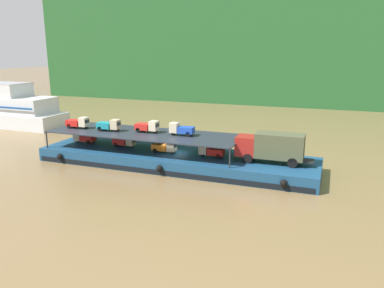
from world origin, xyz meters
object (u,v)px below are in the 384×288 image
Objects in this scene: mini_truck_lower_stern at (84,137)px; mini_truck_upper_mid at (109,125)px; mini_truck_upper_bow at (181,129)px; mini_truck_lower_fore at (211,151)px; mini_truck_upper_stern at (78,123)px; cargo_barge at (175,159)px; covered_lorry at (272,147)px; mini_truck_upper_fore at (147,126)px; mini_truck_lower_aft at (125,141)px; mini_truck_lower_mid at (165,147)px.

mini_truck_lower_stern is 4.73m from mini_truck_upper_mid.
mini_truck_lower_stern is 13.19m from mini_truck_upper_bow.
mini_truck_upper_bow is at bearing 172.53° from mini_truck_lower_fore.
mini_truck_upper_mid is at bearing -0.59° from mini_truck_upper_stern.
cargo_barge is 4.00× the size of covered_lorry.
mini_truck_upper_mid reaches higher than mini_truck_lower_stern.
mini_truck_upper_fore is at bearing 175.93° from mini_truck_lower_fore.
mini_truck_upper_mid is at bearing -149.62° from mini_truck_lower_aft.
mini_truck_lower_stern is 2.14m from mini_truck_upper_stern.
mini_truck_lower_fore is (16.68, -0.47, 0.00)m from mini_truck_lower_stern.
mini_truck_lower_stern is 1.00× the size of mini_truck_upper_bow.
mini_truck_lower_fore is 12.62m from mini_truck_upper_mid.
mini_truck_lower_aft is at bearing 8.14° from mini_truck_upper_stern.
cargo_barge is 11.46× the size of mini_truck_upper_stern.
mini_truck_lower_aft is 1.00× the size of mini_truck_upper_bow.
covered_lorry is 2.83× the size of mini_truck_lower_aft.
covered_lorry is 6.51m from mini_truck_lower_fore.
mini_truck_upper_bow is at bearing 21.74° from mini_truck_lower_mid.
mini_truck_lower_fore is (4.33, -0.12, 1.44)m from cargo_barge.
mini_truck_lower_stern is at bearing 176.55° from mini_truck_lower_mid.
mini_truck_upper_mid reaches higher than mini_truck_lower_mid.
mini_truck_upper_mid is (4.39, -0.05, 0.00)m from mini_truck_upper_stern.
mini_truck_lower_aft is (-6.61, 0.46, 1.44)m from cargo_barge.
mini_truck_lower_fore is at bearing 0.90° from mini_truck_upper_stern.
mini_truck_upper_mid is at bearing -177.01° from cargo_barge.
mini_truck_lower_mid is 7.37m from mini_truck_upper_mid.
mini_truck_lower_aft is at bearing 171.89° from mini_truck_lower_mid.
cargo_barge is 11.44× the size of mini_truck_lower_fore.
mini_truck_lower_stern is 1.01× the size of mini_truck_lower_mid.
covered_lorry is (10.77, -0.03, 2.45)m from cargo_barge.
cargo_barge is at bearing -7.15° from mini_truck_upper_fore.
mini_truck_upper_mid is (-8.13, -0.43, 3.44)m from cargo_barge.
cargo_barge is 11.33× the size of mini_truck_upper_fore.
mini_truck_upper_stern is 0.99× the size of mini_truck_upper_bow.
mini_truck_upper_fore is 4.24m from mini_truck_upper_bow.
mini_truck_lower_fore is at bearing 1.42° from mini_truck_upper_mid.
mini_truck_lower_mid is (5.57, -0.79, 0.00)m from mini_truck_lower_aft.
mini_truck_upper_stern reaches higher than mini_truck_lower_aft.
covered_lorry is at bearing 0.85° from mini_truck_upper_stern.
mini_truck_lower_fore is at bearing -7.47° from mini_truck_upper_bow.
mini_truck_upper_stern is (-12.51, -0.38, 3.44)m from cargo_barge.
cargo_barge is 12.43m from mini_truck_lower_stern.
mini_truck_upper_fore is at bearing 162.85° from mini_truck_lower_mid.
mini_truck_lower_stern reaches higher than cargo_barge.
mini_truck_upper_fore is at bearing 178.88° from mini_truck_upper_bow.
mini_truck_lower_stern is at bearing -179.41° from mini_truck_upper_fore.
mini_truck_lower_fore is (5.37, 0.21, 0.00)m from mini_truck_lower_mid.
mini_truck_upper_mid is at bearing -10.46° from mini_truck_lower_stern.
mini_truck_lower_stern is 9.03m from mini_truck_upper_fore.
mini_truck_upper_mid is 4.66m from mini_truck_upper_fore.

